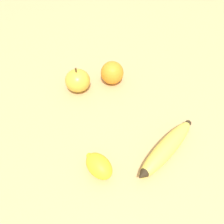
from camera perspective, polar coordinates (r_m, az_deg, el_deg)
The scene contains 5 objects.
ground_plane at distance 0.64m, azimuth 9.78°, elevation 3.26°, with size 3.00×3.00×0.00m, color tan.
banana at distance 0.53m, azimuth 13.94°, elevation -9.23°, with size 0.21×0.07×0.04m.
orange at distance 0.66m, azimuth 0.05°, elevation 10.22°, with size 0.07×0.07×0.07m.
apple at distance 0.64m, azimuth -8.96°, elevation 8.13°, with size 0.07×0.07×0.08m.
lemon at distance 0.49m, azimuth -3.46°, elevation -13.84°, with size 0.05×0.08×0.05m.
Camera 1 is at (-0.34, -0.27, 0.47)m, focal length 35.00 mm.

